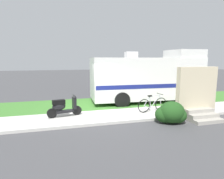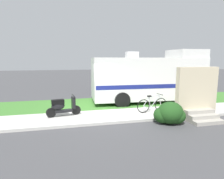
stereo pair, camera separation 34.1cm
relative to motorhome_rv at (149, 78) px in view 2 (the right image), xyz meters
name	(u,v)px [view 2 (the right image)]	position (x,y,z in m)	size (l,w,h in m)	color
ground_plane	(90,112)	(-3.97, -1.47, -1.58)	(80.00, 80.00, 0.00)	#424244
sidewalk	(93,117)	(-3.97, -2.67, -1.52)	(24.00, 2.00, 0.12)	beige
grass_strip	(87,105)	(-3.97, 0.03, -1.54)	(24.00, 3.40, 0.08)	#3D752D
motorhome_rv	(149,78)	(0.00, 0.00, 0.00)	(7.06, 2.77, 3.33)	silver
scooter	(62,107)	(-5.34, -2.34, -1.01)	(1.58, 0.59, 0.97)	black
bicycle	(152,105)	(-0.97, -2.63, -1.08)	(1.67, 0.52, 0.89)	black
pickup_truck_near	(140,79)	(1.29, 4.80, -0.62)	(5.85, 2.30, 1.80)	#1E2328
porch_steps	(198,98)	(0.75, -3.76, -0.62)	(2.00, 1.26, 2.40)	#9E998E
bush_by_porch	(170,114)	(-0.87, -4.16, -1.14)	(1.33, 1.00, 0.94)	#1E4719
bottle_green	(181,109)	(0.50, -2.90, -1.34)	(0.08, 0.08, 0.30)	brown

